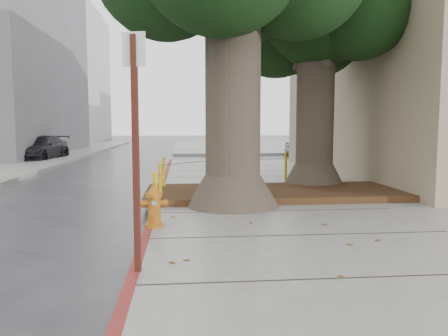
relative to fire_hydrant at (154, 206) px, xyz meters
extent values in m
plane|color=#28282B|center=(1.90, -0.79, -0.53)|extent=(140.00, 140.00, 0.00)
cube|color=slate|center=(7.90, 29.21, -0.45)|extent=(16.00, 20.00, 0.15)
cube|color=maroon|center=(-0.10, 1.71, -0.45)|extent=(0.14, 26.00, 0.16)
cube|color=black|center=(2.80, 3.11, -0.30)|extent=(6.40, 2.60, 0.16)
cube|color=silver|center=(-15.10, 44.21, 6.97)|extent=(12.00, 18.00, 15.00)
cube|color=silver|center=(17.90, 25.21, 3.97)|extent=(10.00, 10.00, 9.00)
cube|color=slate|center=(23.90, 31.21, 5.47)|extent=(12.00, 14.00, 12.00)
cone|color=#4C3F33|center=(1.60, 1.91, -0.03)|extent=(2.04, 2.04, 0.70)
cylinder|color=#4C3F33|center=(1.60, 1.91, 2.00)|extent=(1.20, 1.20, 4.22)
cone|color=#4C3F33|center=(4.20, 4.41, -0.03)|extent=(1.77, 1.77, 0.70)
cylinder|color=#4C3F33|center=(4.20, 4.41, 1.79)|extent=(1.04, 1.04, 3.84)
sphere|color=black|center=(5.30, 4.81, 4.46)|extent=(3.00, 3.00, 3.00)
cylinder|color=#CF9D0B|center=(0.00, 0.41, 0.07)|extent=(0.08, 0.08, 0.90)
sphere|color=#CF9D0B|center=(0.00, 0.41, 0.52)|extent=(0.09, 0.09, 0.09)
cylinder|color=#CF9D0B|center=(0.00, 2.21, 0.07)|extent=(0.08, 0.08, 0.90)
sphere|color=#CF9D0B|center=(0.00, 2.21, 0.52)|extent=(0.09, 0.09, 0.09)
cylinder|color=#CF9D0B|center=(0.00, 4.01, 0.07)|extent=(0.08, 0.08, 0.90)
sphere|color=#CF9D0B|center=(0.00, 4.01, 0.52)|extent=(0.09, 0.09, 0.09)
cylinder|color=#CF9D0B|center=(1.50, 5.51, 0.07)|extent=(0.08, 0.08, 0.90)
sphere|color=#CF9D0B|center=(1.50, 5.51, 0.52)|extent=(0.09, 0.09, 0.09)
cylinder|color=#CF9D0B|center=(3.70, 5.71, 0.07)|extent=(0.08, 0.08, 0.90)
sphere|color=#CF9D0B|center=(3.70, 5.71, 0.52)|extent=(0.09, 0.09, 0.09)
cylinder|color=black|center=(0.00, 1.31, 0.34)|extent=(0.02, 1.80, 0.02)
cylinder|color=black|center=(0.00, 3.11, 0.34)|extent=(0.02, 1.80, 0.02)
cylinder|color=black|center=(0.75, 4.76, 0.34)|extent=(1.51, 1.51, 0.02)
cylinder|color=black|center=(2.60, 5.61, 0.34)|extent=(2.20, 0.22, 0.02)
cylinder|color=#AF5F11|center=(0.00, 0.01, -0.35)|extent=(0.34, 0.34, 0.06)
cylinder|color=#AF5F11|center=(0.00, 0.01, -0.08)|extent=(0.23, 0.23, 0.50)
cylinder|color=#AF5F11|center=(0.00, 0.01, 0.19)|extent=(0.31, 0.31, 0.07)
cone|color=#AF5F11|center=(0.00, 0.01, 0.28)|extent=(0.29, 0.29, 0.14)
cylinder|color=#AF5F11|center=(0.00, 0.01, 0.37)|extent=(0.06, 0.06, 0.05)
cylinder|color=#AF5F11|center=(-0.13, 0.00, 0.05)|extent=(0.15, 0.10, 0.09)
cylinder|color=#AF5F11|center=(0.13, 0.01, 0.05)|extent=(0.15, 0.10, 0.09)
cylinder|color=#AF5F11|center=(0.01, -0.11, -0.08)|extent=(0.14, 0.15, 0.13)
cube|color=#5999D8|center=(0.01, -0.11, 0.07)|extent=(0.07, 0.01, 0.07)
cube|color=#471911|center=(-0.05, -2.32, 1.04)|extent=(0.08, 0.08, 2.83)
cube|color=silver|center=(-0.05, -2.32, 2.28)|extent=(0.28, 0.09, 0.40)
imported|color=#B1B0B5|center=(8.59, 18.78, 0.07)|extent=(3.52, 1.46, 1.19)
imported|color=maroon|center=(14.60, 19.06, 0.03)|extent=(3.43, 1.25, 1.12)
imported|color=black|center=(-7.09, 16.45, 0.14)|extent=(2.45, 4.79, 1.33)
camera|label=1|loc=(0.51, -7.58, 1.41)|focal=35.00mm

